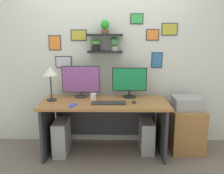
{
  "coord_description": "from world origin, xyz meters",
  "views": [
    {
      "loc": [
        0.14,
        -2.94,
        1.58
      ],
      "look_at": [
        0.1,
        0.05,
        0.93
      ],
      "focal_mm": 36.76,
      "sensor_mm": 36.0,
      "label": 1
    }
  ],
  "objects_px": {
    "computer_mouse": "(134,102)",
    "desk_lamp": "(50,74)",
    "monitor_left": "(81,81)",
    "coffee_mug": "(93,97)",
    "printer": "(187,103)",
    "keyboard": "(109,103)",
    "computer_tower_right": "(146,136)",
    "computer_tower_left": "(62,137)",
    "drawer_cabinet": "(185,129)",
    "cell_phone": "(73,105)",
    "desk": "(105,115)",
    "monitor_right": "(129,81)"
  },
  "relations": [
    {
      "from": "monitor_right",
      "to": "cell_phone",
      "type": "xyz_separation_m",
      "value": [
        -0.73,
        -0.44,
        -0.22
      ]
    },
    {
      "from": "desk",
      "to": "printer",
      "type": "relative_size",
      "value": 4.41
    },
    {
      "from": "coffee_mug",
      "to": "computer_tower_right",
      "type": "xyz_separation_m",
      "value": [
        0.74,
        0.03,
        -0.57
      ]
    },
    {
      "from": "keyboard",
      "to": "computer_tower_right",
      "type": "bearing_deg",
      "value": 21.41
    },
    {
      "from": "computer_mouse",
      "to": "computer_tower_left",
      "type": "bearing_deg",
      "value": 175.73
    },
    {
      "from": "printer",
      "to": "drawer_cabinet",
      "type": "bearing_deg",
      "value": 0.0
    },
    {
      "from": "printer",
      "to": "monitor_left",
      "type": "bearing_deg",
      "value": 176.85
    },
    {
      "from": "cell_phone",
      "to": "monitor_left",
      "type": "bearing_deg",
      "value": 93.1
    },
    {
      "from": "monitor_right",
      "to": "monitor_left",
      "type": "bearing_deg",
      "value": 179.98
    },
    {
      "from": "desk",
      "to": "computer_tower_right",
      "type": "xyz_separation_m",
      "value": [
        0.59,
        0.03,
        -0.32
      ]
    },
    {
      "from": "monitor_right",
      "to": "keyboard",
      "type": "relative_size",
      "value": 1.1
    },
    {
      "from": "monitor_left",
      "to": "coffee_mug",
      "type": "height_order",
      "value": "monitor_left"
    },
    {
      "from": "keyboard",
      "to": "drawer_cabinet",
      "type": "relative_size",
      "value": 0.73
    },
    {
      "from": "desk_lamp",
      "to": "computer_tower_left",
      "type": "relative_size",
      "value": 0.96
    },
    {
      "from": "computer_tower_right",
      "to": "desk_lamp",
      "type": "bearing_deg",
      "value": -176.99
    },
    {
      "from": "keyboard",
      "to": "computer_tower_right",
      "type": "distance_m",
      "value": 0.78
    },
    {
      "from": "desk_lamp",
      "to": "printer",
      "type": "xyz_separation_m",
      "value": [
        1.86,
        0.12,
        -0.42
      ]
    },
    {
      "from": "monitor_left",
      "to": "computer_tower_left",
      "type": "height_order",
      "value": "monitor_left"
    },
    {
      "from": "desk_lamp",
      "to": "computer_tower_right",
      "type": "height_order",
      "value": "desk_lamp"
    },
    {
      "from": "desk_lamp",
      "to": "drawer_cabinet",
      "type": "xyz_separation_m",
      "value": [
        1.86,
        0.12,
        -0.81
      ]
    },
    {
      "from": "monitor_left",
      "to": "computer_mouse",
      "type": "height_order",
      "value": "monitor_left"
    },
    {
      "from": "monitor_right",
      "to": "computer_tower_right",
      "type": "distance_m",
      "value": 0.8
    },
    {
      "from": "computer_mouse",
      "to": "desk_lamp",
      "type": "height_order",
      "value": "desk_lamp"
    },
    {
      "from": "keyboard",
      "to": "coffee_mug",
      "type": "relative_size",
      "value": 4.89
    },
    {
      "from": "monitor_right",
      "to": "computer_tower_right",
      "type": "height_order",
      "value": "monitor_right"
    },
    {
      "from": "monitor_left",
      "to": "desk_lamp",
      "type": "height_order",
      "value": "desk_lamp"
    },
    {
      "from": "coffee_mug",
      "to": "drawer_cabinet",
      "type": "relative_size",
      "value": 0.15
    },
    {
      "from": "computer_mouse",
      "to": "computer_tower_right",
      "type": "distance_m",
      "value": 0.6
    },
    {
      "from": "monitor_right",
      "to": "cell_phone",
      "type": "relative_size",
      "value": 3.47
    },
    {
      "from": "desk",
      "to": "coffee_mug",
      "type": "height_order",
      "value": "coffee_mug"
    },
    {
      "from": "computer_tower_left",
      "to": "computer_tower_right",
      "type": "height_order",
      "value": "computer_tower_left"
    },
    {
      "from": "computer_tower_right",
      "to": "computer_mouse",
      "type": "bearing_deg",
      "value": -139.6
    },
    {
      "from": "drawer_cabinet",
      "to": "desk",
      "type": "bearing_deg",
      "value": -176.01
    },
    {
      "from": "keyboard",
      "to": "computer_tower_right",
      "type": "relative_size",
      "value": 0.99
    },
    {
      "from": "monitor_left",
      "to": "coffee_mug",
      "type": "relative_size",
      "value": 5.92
    },
    {
      "from": "desk",
      "to": "keyboard",
      "type": "distance_m",
      "value": 0.29
    },
    {
      "from": "printer",
      "to": "desk_lamp",
      "type": "bearing_deg",
      "value": -176.43
    },
    {
      "from": "coffee_mug",
      "to": "computer_tower_left",
      "type": "bearing_deg",
      "value": -171.01
    },
    {
      "from": "keyboard",
      "to": "cell_phone",
      "type": "bearing_deg",
      "value": -167.03
    },
    {
      "from": "monitor_left",
      "to": "monitor_right",
      "type": "relative_size",
      "value": 1.1
    },
    {
      "from": "keyboard",
      "to": "desk_lamp",
      "type": "xyz_separation_m",
      "value": [
        -0.77,
        0.14,
        0.35
      ]
    },
    {
      "from": "keyboard",
      "to": "computer_tower_left",
      "type": "distance_m",
      "value": 0.84
    },
    {
      "from": "monitor_left",
      "to": "cell_phone",
      "type": "distance_m",
      "value": 0.5
    },
    {
      "from": "desk_lamp",
      "to": "printer",
      "type": "relative_size",
      "value": 1.2
    },
    {
      "from": "keyboard",
      "to": "drawer_cabinet",
      "type": "xyz_separation_m",
      "value": [
        1.09,
        0.25,
        -0.46
      ]
    },
    {
      "from": "monitor_left",
      "to": "computer_mouse",
      "type": "bearing_deg",
      "value": -22.45
    },
    {
      "from": "keyboard",
      "to": "computer_mouse",
      "type": "relative_size",
      "value": 4.89
    },
    {
      "from": "monitor_left",
      "to": "printer",
      "type": "relative_size",
      "value": 1.4
    },
    {
      "from": "monitor_left",
      "to": "desk_lamp",
      "type": "distance_m",
      "value": 0.44
    },
    {
      "from": "monitor_right",
      "to": "keyboard",
      "type": "xyz_separation_m",
      "value": [
        -0.28,
        -0.34,
        -0.22
      ]
    }
  ]
}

